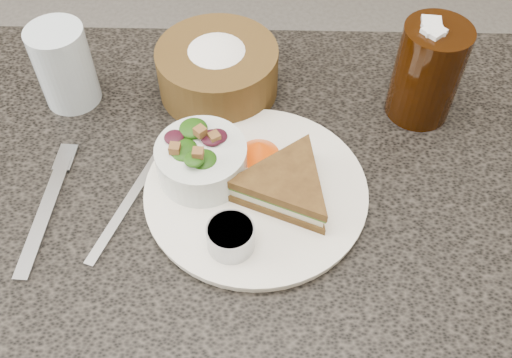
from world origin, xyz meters
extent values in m
cube|color=black|center=(0.00, 0.00, 0.38)|extent=(1.00, 0.70, 0.75)
cylinder|color=silver|center=(0.04, 0.02, 0.76)|extent=(0.27, 0.27, 0.01)
cylinder|color=#9A9EA3|center=(0.01, -0.06, 0.78)|extent=(0.06, 0.06, 0.03)
cone|color=#FF4F07|center=(0.04, 0.08, 0.77)|extent=(0.07, 0.07, 0.02)
cube|color=#939498|center=(-0.21, -0.02, 0.75)|extent=(0.03, 0.18, 0.00)
cube|color=#AEAFB0|center=(-0.12, 0.00, 0.75)|extent=(0.07, 0.18, 0.00)
cylinder|color=silver|center=(-0.22, 0.19, 0.81)|extent=(0.10, 0.10, 0.12)
camera|label=1|loc=(0.05, -0.40, 1.31)|focal=40.00mm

